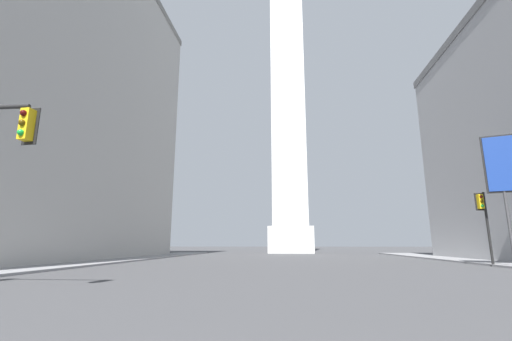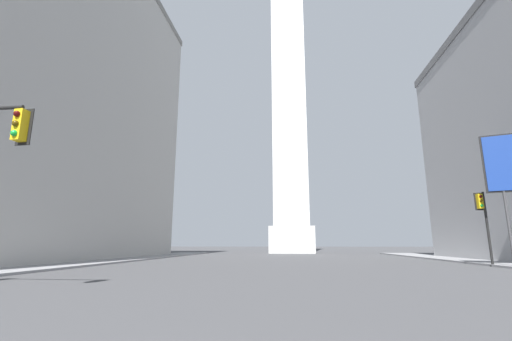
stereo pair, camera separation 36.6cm
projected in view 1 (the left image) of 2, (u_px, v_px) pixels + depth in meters
name	position (u px, v px, depth m)	size (l,w,h in m)	color
sidewalk_left	(50.00, 266.00, 23.76)	(5.00, 73.12, 0.15)	gray
building_left	(12.00, 77.00, 33.50)	(18.43, 44.41, 35.22)	#B2AFAA
obelisk	(287.00, 76.00, 67.23)	(7.79, 7.79, 70.26)	silver
traffic_light_mid_right	(485.00, 217.00, 25.53)	(0.79, 0.51, 5.43)	black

